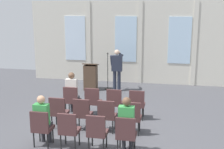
% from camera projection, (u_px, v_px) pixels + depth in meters
% --- Properties ---
extents(ground_plane, '(15.30, 15.30, 0.00)m').
position_uv_depth(ground_plane, '(94.00, 132.00, 8.25)').
color(ground_plane, '#4C4C51').
extents(rear_partition, '(8.87, 0.14, 3.68)m').
position_uv_depth(rear_partition, '(127.00, 42.00, 13.47)').
color(rear_partition, beige).
rests_on(rear_partition, ground).
extents(speaker, '(0.51, 0.69, 1.72)m').
position_uv_depth(speaker, '(117.00, 67.00, 12.16)').
color(speaker, '#232838').
rests_on(speaker, ground).
extents(mic_stand, '(0.28, 0.28, 1.55)m').
position_uv_depth(mic_stand, '(108.00, 81.00, 12.59)').
color(mic_stand, black).
rests_on(mic_stand, ground).
extents(lectern, '(0.60, 0.48, 1.16)m').
position_uv_depth(lectern, '(91.00, 77.00, 12.43)').
color(lectern, '#4C3828').
rests_on(lectern, ground).
extents(chair_r0_c0, '(0.46, 0.44, 0.94)m').
position_uv_depth(chair_r0_c0, '(72.00, 99.00, 9.52)').
color(chair_r0_c0, black).
rests_on(chair_r0_c0, ground).
extents(audience_r0_c0, '(0.36, 0.39, 1.39)m').
position_uv_depth(audience_r0_c0, '(72.00, 91.00, 9.54)').
color(audience_r0_c0, '#2D2D33').
rests_on(audience_r0_c0, ground).
extents(chair_r0_c1, '(0.46, 0.44, 0.94)m').
position_uv_depth(chair_r0_c1, '(93.00, 100.00, 9.39)').
color(chair_r0_c1, black).
rests_on(chair_r0_c1, ground).
extents(chair_r0_c2, '(0.46, 0.44, 0.94)m').
position_uv_depth(chair_r0_c2, '(115.00, 101.00, 9.26)').
color(chair_r0_c2, black).
rests_on(chair_r0_c2, ground).
extents(chair_r0_c3, '(0.46, 0.44, 0.94)m').
position_uv_depth(chair_r0_c3, '(137.00, 103.00, 9.13)').
color(chair_r0_c3, black).
rests_on(chair_r0_c3, ground).
extents(chair_r1_c0, '(0.46, 0.44, 0.94)m').
position_uv_depth(chair_r1_c0, '(59.00, 111.00, 8.42)').
color(chair_r1_c0, black).
rests_on(chair_r1_c0, ground).
extents(chair_r1_c1, '(0.46, 0.44, 0.94)m').
position_uv_depth(chair_r1_c1, '(82.00, 112.00, 8.29)').
color(chair_r1_c1, black).
rests_on(chair_r1_c1, ground).
extents(chair_r1_c2, '(0.46, 0.44, 0.94)m').
position_uv_depth(chair_r1_c2, '(107.00, 114.00, 8.16)').
color(chair_r1_c2, black).
rests_on(chair_r1_c2, ground).
extents(chair_r1_c3, '(0.46, 0.44, 0.94)m').
position_uv_depth(chair_r1_c3, '(132.00, 116.00, 8.03)').
color(chair_r1_c3, black).
rests_on(chair_r1_c3, ground).
extents(chair_r2_c0, '(0.46, 0.44, 0.94)m').
position_uv_depth(chair_r2_c0, '(42.00, 126.00, 7.32)').
color(chair_r2_c0, black).
rests_on(chair_r2_c0, ground).
extents(audience_r2_c0, '(0.36, 0.39, 1.30)m').
position_uv_depth(audience_r2_c0, '(43.00, 118.00, 7.35)').
color(audience_r2_c0, '#2D2D33').
rests_on(audience_r2_c0, ground).
extents(chair_r2_c1, '(0.46, 0.44, 0.94)m').
position_uv_depth(chair_r2_c1, '(69.00, 128.00, 7.19)').
color(chair_r2_c1, black).
rests_on(chair_r2_c1, ground).
extents(chair_r2_c2, '(0.46, 0.44, 0.94)m').
position_uv_depth(chair_r2_c2, '(97.00, 131.00, 7.06)').
color(chair_r2_c2, black).
rests_on(chair_r2_c2, ground).
extents(chair_r2_c3, '(0.46, 0.44, 0.94)m').
position_uv_depth(chair_r2_c3, '(126.00, 133.00, 6.92)').
color(chair_r2_c3, black).
rests_on(chair_r2_c3, ground).
extents(audience_r2_c3, '(0.36, 0.39, 1.38)m').
position_uv_depth(audience_r2_c3, '(127.00, 122.00, 6.95)').
color(audience_r2_c3, '#2D2D33').
rests_on(audience_r2_c3, ground).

